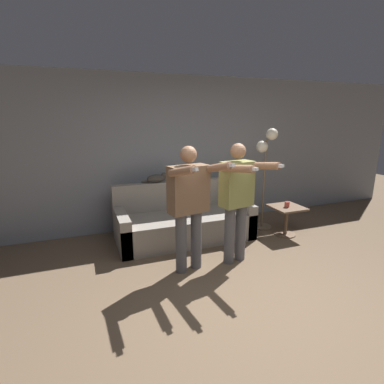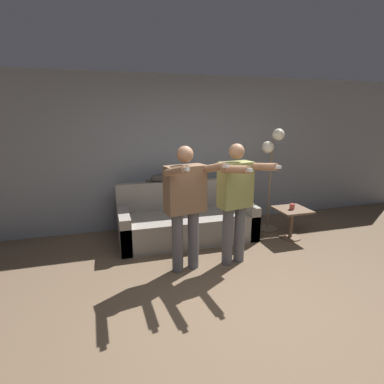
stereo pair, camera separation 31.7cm
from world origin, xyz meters
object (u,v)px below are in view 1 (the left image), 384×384
object	(u,v)px
couch	(183,222)
cup	(287,204)
side_table	(286,214)
floor_lamp	(266,155)
person_right	(238,196)
person_left	(189,200)
cat	(157,178)

from	to	relation	value
couch	cup	world-z (taller)	couch
side_table	floor_lamp	bearing A→B (deg)	109.40
person_right	cup	world-z (taller)	person_right
person_left	side_table	bearing A→B (deg)	4.66
person_right	cup	xyz separation A→B (m)	(1.22, 0.52, -0.38)
side_table	cup	size ratio (longest dim) A/B	5.56
person_right	cat	size ratio (longest dim) A/B	3.75
couch	person_right	distance (m)	1.27
couch	person_left	distance (m)	1.25
cat	cup	distance (m)	2.15
person_right	cat	bearing A→B (deg)	106.26
couch	person_left	world-z (taller)	person_left
person_left	side_table	xyz separation A→B (m)	(1.90, 0.54, -0.57)
cat	side_table	xyz separation A→B (m)	(1.96, -0.83, -0.59)
person_left	floor_lamp	xyz separation A→B (m)	(1.74, 0.98, 0.35)
side_table	cat	bearing A→B (deg)	156.94
couch	side_table	distance (m)	1.70
floor_lamp	cup	distance (m)	0.89
person_left	cup	world-z (taller)	person_left
couch	floor_lamp	size ratio (longest dim) A/B	1.23
person_left	person_right	xyz separation A→B (m)	(0.66, -0.00, -0.01)
person_right	cup	size ratio (longest dim) A/B	17.90
couch	person_left	bearing A→B (deg)	-105.12
side_table	cup	bearing A→B (deg)	-136.60
couch	floor_lamp	bearing A→B (deg)	-1.69
couch	floor_lamp	world-z (taller)	floor_lamp
cat	floor_lamp	distance (m)	1.87
couch	floor_lamp	distance (m)	1.78
person_left	cat	bearing A→B (deg)	81.18
person_right	floor_lamp	size ratio (longest dim) A/B	0.92
couch	cup	xyz separation A→B (m)	(1.60, -0.51, 0.26)
person_left	person_right	distance (m)	0.66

